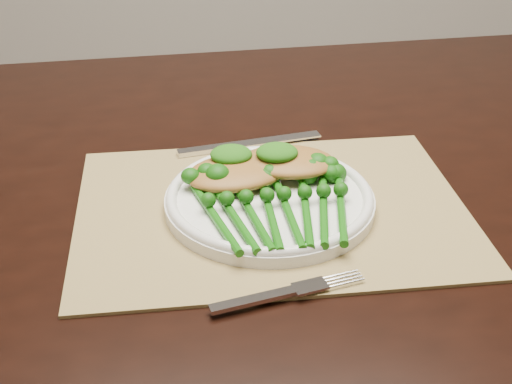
{
  "coord_description": "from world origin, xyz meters",
  "views": [
    {
      "loc": [
        -0.03,
        -0.8,
        1.19
      ],
      "look_at": [
        0.0,
        -0.11,
        0.78
      ],
      "focal_mm": 50.0,
      "sensor_mm": 36.0,
      "label": 1
    }
  ],
  "objects_px": {
    "broccolini_bundle": "(279,212)",
    "chicken_fillet_left": "(237,172)",
    "dining_table": "(273,376)",
    "placemat": "(272,209)",
    "dinner_plate": "(270,199)"
  },
  "relations": [
    {
      "from": "dining_table",
      "to": "dinner_plate",
      "type": "xyz_separation_m",
      "value": [
        -0.02,
        -0.11,
        0.39
      ]
    },
    {
      "from": "dinner_plate",
      "to": "chicken_fillet_left",
      "type": "xyz_separation_m",
      "value": [
        -0.04,
        0.04,
        0.02
      ]
    },
    {
      "from": "dining_table",
      "to": "dinner_plate",
      "type": "relative_size",
      "value": 7.01
    },
    {
      "from": "broccolini_bundle",
      "to": "chicken_fillet_left",
      "type": "bearing_deg",
      "value": 112.51
    },
    {
      "from": "dining_table",
      "to": "placemat",
      "type": "relative_size",
      "value": 3.79
    },
    {
      "from": "dining_table",
      "to": "chicken_fillet_left",
      "type": "relative_size",
      "value": 13.68
    },
    {
      "from": "placemat",
      "to": "dinner_plate",
      "type": "bearing_deg",
      "value": 138.26
    },
    {
      "from": "dining_table",
      "to": "placemat",
      "type": "distance_m",
      "value": 0.39
    },
    {
      "from": "placemat",
      "to": "broccolini_bundle",
      "type": "distance_m",
      "value": 0.05
    },
    {
      "from": "dining_table",
      "to": "broccolini_bundle",
      "type": "distance_m",
      "value": 0.42
    },
    {
      "from": "dining_table",
      "to": "broccolini_bundle",
      "type": "height_order",
      "value": "broccolini_bundle"
    },
    {
      "from": "dining_table",
      "to": "dinner_plate",
      "type": "bearing_deg",
      "value": -105.85
    },
    {
      "from": "dining_table",
      "to": "placemat",
      "type": "xyz_separation_m",
      "value": [
        -0.01,
        -0.11,
        0.37
      ]
    },
    {
      "from": "chicken_fillet_left",
      "to": "broccolini_bundle",
      "type": "xyz_separation_m",
      "value": [
        0.04,
        -0.08,
        -0.01
      ]
    },
    {
      "from": "dining_table",
      "to": "chicken_fillet_left",
      "type": "bearing_deg",
      "value": -134.77
    }
  ]
}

